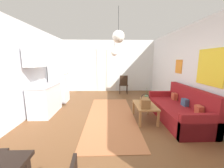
# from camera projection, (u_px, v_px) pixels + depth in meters

# --- Properties ---
(ground_plane) EXTENTS (5.25, 7.94, 0.10)m
(ground_plane) POSITION_uv_depth(u_px,v_px,m) (110.00, 123.00, 3.65)
(ground_plane) COLOR brown
(wall_back) EXTENTS (4.85, 0.13, 2.65)m
(wall_back) POSITION_uv_depth(u_px,v_px,m) (109.00, 66.00, 7.07)
(wall_back) COLOR silver
(wall_back) RESTS_ON ground_plane
(wall_right) EXTENTS (0.12, 7.54, 2.65)m
(wall_right) POSITION_uv_depth(u_px,v_px,m) (201.00, 72.00, 3.48)
(wall_right) COLOR silver
(wall_right) RESTS_ON ground_plane
(wall_left) EXTENTS (0.12, 7.54, 2.65)m
(wall_left) POSITION_uv_depth(u_px,v_px,m) (14.00, 72.00, 3.34)
(wall_left) COLOR silver
(wall_left) RESTS_ON ground_plane
(area_rug) EXTENTS (1.34, 3.36, 0.01)m
(area_rug) POSITION_uv_depth(u_px,v_px,m) (111.00, 116.00, 3.97)
(area_rug) COLOR #B26B42
(area_rug) RESTS_ON ground_plane
(couch) EXTENTS (0.89, 2.07, 0.90)m
(couch) POSITION_uv_depth(u_px,v_px,m) (179.00, 110.00, 3.67)
(couch) COLOR maroon
(couch) RESTS_ON ground_plane
(coffee_table) EXTENTS (0.53, 0.92, 0.44)m
(coffee_table) POSITION_uv_depth(u_px,v_px,m) (145.00, 106.00, 3.67)
(coffee_table) COLOR #A87542
(coffee_table) RESTS_ON ground_plane
(bamboo_vase) EXTENTS (0.11, 0.11, 0.39)m
(bamboo_vase) POSITION_uv_depth(u_px,v_px,m) (146.00, 98.00, 3.93)
(bamboo_vase) COLOR #47704C
(bamboo_vase) RESTS_ON coffee_table
(handbag) EXTENTS (0.26, 0.35, 0.35)m
(handbag) POSITION_uv_depth(u_px,v_px,m) (145.00, 103.00, 3.42)
(handbag) COLOR brown
(handbag) RESTS_ON coffee_table
(refrigerator) EXTENTS (0.60, 0.58, 1.68)m
(refrigerator) POSITION_uv_depth(u_px,v_px,m) (59.00, 81.00, 5.22)
(refrigerator) COLOR white
(refrigerator) RESTS_ON ground_plane
(kitchen_counter) EXTENTS (0.58, 1.15, 2.03)m
(kitchen_counter) POSITION_uv_depth(u_px,v_px,m) (44.00, 89.00, 4.06)
(kitchen_counter) COLOR silver
(kitchen_counter) RESTS_ON ground_plane
(accent_chair) EXTENTS (0.44, 0.42, 0.91)m
(accent_chair) POSITION_uv_depth(u_px,v_px,m) (124.00, 84.00, 6.55)
(accent_chair) COLOR black
(accent_chair) RESTS_ON ground_plane
(pendant_lamp_near) EXTENTS (0.24, 0.24, 0.68)m
(pendant_lamp_near) POSITION_uv_depth(u_px,v_px,m) (118.00, 37.00, 2.65)
(pendant_lamp_near) COLOR black
(pendant_lamp_far) EXTENTS (0.23, 0.23, 0.87)m
(pendant_lamp_far) POSITION_uv_depth(u_px,v_px,m) (114.00, 53.00, 4.87)
(pendant_lamp_far) COLOR black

